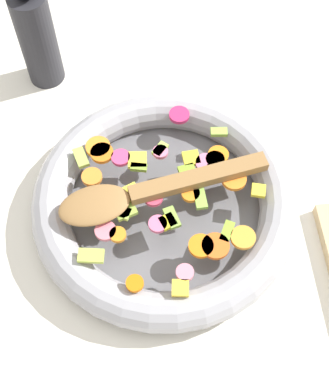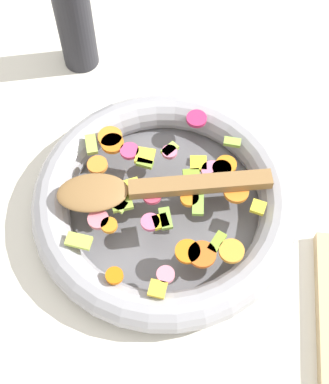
{
  "view_description": "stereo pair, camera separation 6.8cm",
  "coord_description": "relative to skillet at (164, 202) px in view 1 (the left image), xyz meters",
  "views": [
    {
      "loc": [
        0.34,
        -0.03,
        0.64
      ],
      "look_at": [
        0.0,
        0.0,
        0.05
      ],
      "focal_mm": 50.0,
      "sensor_mm": 36.0,
      "label": 1
    },
    {
      "loc": [
        0.34,
        0.04,
        0.64
      ],
      "look_at": [
        0.0,
        0.0,
        0.05
      ],
      "focal_mm": 50.0,
      "sensor_mm": 36.0,
      "label": 2
    }
  ],
  "objects": [
    {
      "name": "skillet",
      "position": [
        0.0,
        0.0,
        0.0
      ],
      "size": [
        0.35,
        0.35,
        0.05
      ],
      "color": "slate",
      "rests_on": "ground_plane"
    },
    {
      "name": "pepper_mill",
      "position": [
        -0.26,
        -0.16,
        0.06
      ],
      "size": [
        0.05,
        0.05,
        0.19
      ],
      "color": "#232328",
      "rests_on": "ground_plane"
    },
    {
      "name": "chopped_vegetables",
      "position": [
        0.0,
        -0.0,
        0.03
      ],
      "size": [
        0.28,
        0.26,
        0.01
      ],
      "color": "orange",
      "rests_on": "skillet"
    },
    {
      "name": "ground_plane",
      "position": [
        0.0,
        0.0,
        -0.02
      ],
      "size": [
        4.0,
        4.0,
        0.0
      ],
      "primitive_type": "plane",
      "color": "silver"
    },
    {
      "name": "wooden_spoon",
      "position": [
        0.01,
        -0.03,
        0.04
      ],
      "size": [
        0.09,
        0.27,
        0.01
      ],
      "color": "olive",
      "rests_on": "chopped_vegetables"
    }
  ]
}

